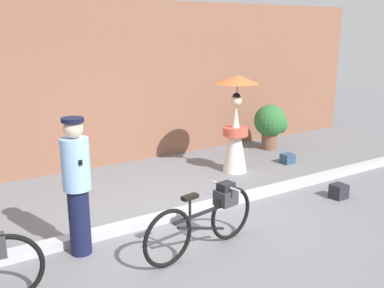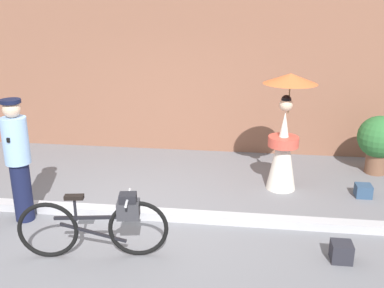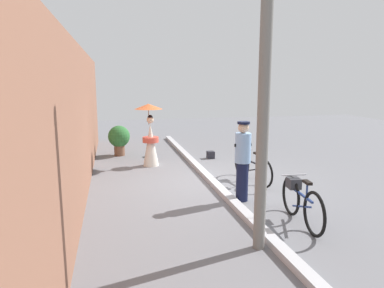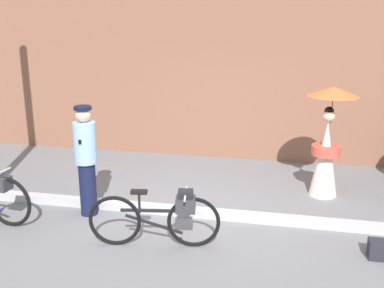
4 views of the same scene
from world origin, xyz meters
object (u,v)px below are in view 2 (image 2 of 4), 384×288
Objects in this scene: person_with_parasol at (285,132)px; backpack_on_pavement at (341,252)px; bicycle_far_side at (101,224)px; person_officer at (18,158)px; backpack_spare at (363,191)px; potted_plant_by_door at (381,140)px.

person_with_parasol is 7.75× the size of backpack_on_pavement.
bicycle_far_side is 1.66m from person_officer.
person_with_parasol reaches higher than bicycle_far_side.
person_officer is (-1.39, 0.76, 0.50)m from bicycle_far_side.
bicycle_far_side is 1.02× the size of person_officer.
person_officer is 4.34m from backpack_on_pavement.
backpack_spare is at bearing -8.28° from person_with_parasol.
person_officer reaches higher than potted_plant_by_door.
person_officer is 5.95m from potted_plant_by_door.
potted_plant_by_door reaches higher than backpack_on_pavement.
person_officer is 0.92× the size of person_with_parasol.
backpack_spare is (-0.48, -1.07, -0.51)m from potted_plant_by_door.
backpack_on_pavement is 1.00× the size of backpack_spare.
backpack_on_pavement is at bearing -74.63° from person_with_parasol.
bicycle_far_side is 7.26× the size of backpack_on_pavement.
bicycle_far_side is at bearing -141.20° from potted_plant_by_door.
backpack_spare is (0.69, 1.90, -0.02)m from backpack_on_pavement.
bicycle_far_side reaches higher than backpack_on_pavement.
potted_plant_by_door is at bearing 38.80° from bicycle_far_side.
backpack_spare is at bearing 31.41° from bicycle_far_side.
backpack_spare is (1.26, -0.18, -0.87)m from person_with_parasol.
person_officer is 7.11× the size of backpack_spare.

